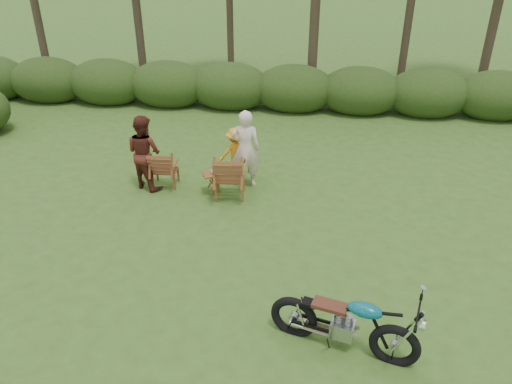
# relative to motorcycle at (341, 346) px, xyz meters

# --- Properties ---
(ground) EXTENTS (80.00, 80.00, 0.00)m
(ground) POSITION_rel_motorcycle_xyz_m (-1.15, 0.86, 0.00)
(ground) COLOR #35501A
(ground) RESTS_ON ground
(motorcycle) EXTENTS (2.12, 1.27, 1.13)m
(motorcycle) POSITION_rel_motorcycle_xyz_m (0.00, 0.00, 0.00)
(motorcycle) COLOR #0D98AC
(motorcycle) RESTS_ON ground
(lawn_chair_right) EXTENTS (0.77, 0.77, 1.03)m
(lawn_chair_right) POSITION_rel_motorcycle_xyz_m (-2.24, 4.07, 0.00)
(lawn_chair_right) COLOR brown
(lawn_chair_right) RESTS_ON ground
(lawn_chair_left) EXTENTS (0.64, 0.64, 0.89)m
(lawn_chair_left) POSITION_rel_motorcycle_xyz_m (-3.75, 4.41, 0.00)
(lawn_chair_left) COLOR #5A2A16
(lawn_chair_left) RESTS_ON ground
(side_table) EXTENTS (0.58, 0.54, 0.48)m
(side_table) POSITION_rel_motorcycle_xyz_m (-2.60, 4.18, 0.24)
(side_table) COLOR brown
(side_table) RESTS_ON ground
(cup) EXTENTS (0.15, 0.15, 0.10)m
(cup) POSITION_rel_motorcycle_xyz_m (-2.60, 4.16, 0.53)
(cup) COLOR beige
(cup) RESTS_ON side_table
(adult_a) EXTENTS (0.64, 0.42, 1.76)m
(adult_a) POSITION_rel_motorcycle_xyz_m (-1.97, 4.64, 0.00)
(adult_a) COLOR beige
(adult_a) RESTS_ON ground
(adult_b) EXTENTS (1.01, 0.94, 1.67)m
(adult_b) POSITION_rel_motorcycle_xyz_m (-4.14, 4.31, 0.00)
(adult_b) COLOR #522017
(adult_b) RESTS_ON ground
(child) EXTENTS (0.88, 0.68, 1.19)m
(child) POSITION_rel_motorcycle_xyz_m (-2.25, 5.02, 0.00)
(child) COLOR orange
(child) RESTS_ON ground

